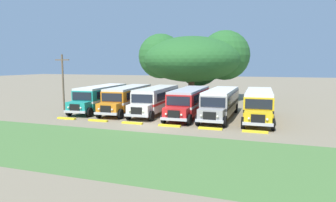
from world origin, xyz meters
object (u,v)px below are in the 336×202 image
object	(u,v)px
broad_shade_tree	(195,59)
utility_pole	(63,82)
parked_bus_slot_5	(259,103)
parked_bus_slot_0	(101,96)
parked_bus_slot_2	(156,99)
parked_bus_slot_3	(189,101)
parked_bus_slot_1	(128,97)
parked_bus_slot_4	(221,102)

from	to	relation	value
broad_shade_tree	utility_pole	distance (m)	20.50
parked_bus_slot_5	parked_bus_slot_0	bearing A→B (deg)	-92.88
parked_bus_slot_0	parked_bus_slot_2	xyz separation A→B (m)	(7.01, 0.04, 0.00)
parked_bus_slot_5	utility_pole	size ratio (longest dim) A/B	1.68
parked_bus_slot_3	parked_bus_slot_2	bearing A→B (deg)	-100.54
parked_bus_slot_1	parked_bus_slot_4	distance (m)	10.76
parked_bus_slot_4	parked_bus_slot_5	distance (m)	3.73
parked_bus_slot_0	parked_bus_slot_3	world-z (taller)	same
broad_shade_tree	utility_pole	bearing A→B (deg)	-121.79
parked_bus_slot_0	parked_bus_slot_5	xyz separation A→B (m)	(17.99, -0.44, 0.00)
parked_bus_slot_2	parked_bus_slot_4	world-z (taller)	same
parked_bus_slot_1	utility_pole	world-z (taller)	utility_pole
parked_bus_slot_5	broad_shade_tree	bearing A→B (deg)	-146.55
parked_bus_slot_4	utility_pole	bearing A→B (deg)	-80.19
parked_bus_slot_0	parked_bus_slot_3	distance (m)	10.99
parked_bus_slot_1	parked_bus_slot_2	bearing A→B (deg)	85.55
parked_bus_slot_4	parked_bus_slot_3	bearing A→B (deg)	-86.79
utility_pole	parked_bus_slot_3	bearing A→B (deg)	10.97
broad_shade_tree	parked_bus_slot_1	bearing A→B (deg)	-107.47
parked_bus_slot_1	parked_bus_slot_2	world-z (taller)	same
parked_bus_slot_3	broad_shade_tree	bearing A→B (deg)	-169.52
parked_bus_slot_0	parked_bus_slot_1	distance (m)	3.51
parked_bus_slot_2	parked_bus_slot_3	distance (m)	4.01
parked_bus_slot_2	parked_bus_slot_5	distance (m)	10.99
parked_bus_slot_5	broad_shade_tree	size ratio (longest dim) A/B	0.67
parked_bus_slot_1	utility_pole	size ratio (longest dim) A/B	1.69
parked_bus_slot_3	parked_bus_slot_4	size ratio (longest dim) A/B	1.00
parked_bus_slot_4	broad_shade_tree	world-z (taller)	broad_shade_tree
parked_bus_slot_2	parked_bus_slot_3	world-z (taller)	same
utility_pole	parked_bus_slot_5	bearing A→B (deg)	7.75
parked_bus_slot_4	utility_pole	distance (m)	17.39
parked_bus_slot_0	broad_shade_tree	bearing A→B (deg)	146.31
broad_shade_tree	parked_bus_slot_4	bearing A→B (deg)	-66.25
parked_bus_slot_2	parked_bus_slot_0	bearing A→B (deg)	-91.96
parked_bus_slot_0	utility_pole	world-z (taller)	utility_pole
utility_pole	parked_bus_slot_2	bearing A→B (deg)	18.63
parked_bus_slot_1	parked_bus_slot_5	distance (m)	14.49
parked_bus_slot_0	parked_bus_slot_5	size ratio (longest dim) A/B	1.01
parked_bus_slot_2	parked_bus_slot_4	xyz separation A→B (m)	(7.25, -0.48, 0.00)
parked_bus_slot_1	parked_bus_slot_0	bearing A→B (deg)	-93.66
parked_bus_slot_2	broad_shade_tree	bearing A→B (deg)	174.05
parked_bus_slot_5	broad_shade_tree	xyz separation A→B (m)	(-10.09, 14.44, 4.60)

